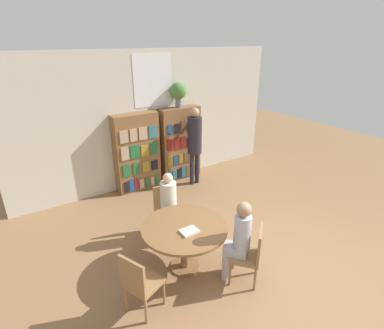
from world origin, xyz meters
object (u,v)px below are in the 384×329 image
at_px(seated_reader_left, 169,203).
at_px(librarian_standing, 195,138).
at_px(flower_vase, 178,92).
at_px(chair_far_side, 251,253).
at_px(reading_table, 184,233).
at_px(chair_left_side, 167,208).
at_px(bookshelf_right, 180,144).
at_px(chair_near_camera, 139,282).
at_px(seated_reader_right, 239,237).
at_px(bookshelf_left, 137,153).

height_order(seated_reader_left, librarian_standing, librarian_standing).
relative_size(flower_vase, chair_far_side, 0.64).
bearing_deg(reading_table, librarian_standing, 53.21).
bearing_deg(chair_left_side, librarian_standing, -124.38).
bearing_deg(bookshelf_right, chair_near_camera, -128.41).
relative_size(bookshelf_right, chair_far_side, 1.99).
bearing_deg(librarian_standing, chair_far_side, -109.89).
relative_size(chair_far_side, seated_reader_left, 0.72).
height_order(flower_vase, reading_table, flower_vase).
relative_size(bookshelf_right, librarian_standing, 0.96).
distance_m(flower_vase, seated_reader_right, 3.82).
distance_m(bookshelf_left, reading_table, 2.85).
relative_size(chair_far_side, seated_reader_right, 0.70).
relative_size(chair_far_side, librarian_standing, 0.48).
relative_size(bookshelf_left, seated_reader_left, 1.44).
xyz_separation_m(flower_vase, reading_table, (-1.61, -2.79, -1.48)).
bearing_deg(chair_left_side, seated_reader_left, 90.00).
bearing_deg(flower_vase, librarian_standing, -78.71).
distance_m(reading_table, librarian_standing, 2.90).
bearing_deg(bookshelf_left, bookshelf_right, 0.01).
bearing_deg(chair_near_camera, bookshelf_right, 118.87).
distance_m(flower_vase, chair_near_camera, 4.33).
height_order(bookshelf_right, librarian_standing, librarian_standing).
bearing_deg(bookshelf_right, chair_far_side, -105.92).
xyz_separation_m(seated_reader_right, librarian_standing, (1.21, 2.87, 0.42)).
bearing_deg(flower_vase, chair_near_camera, -128.21).
bearing_deg(chair_left_side, chair_far_side, 117.00).
xyz_separation_m(seated_reader_left, librarian_standing, (1.53, 1.53, 0.44)).
distance_m(chair_near_camera, chair_far_side, 1.54).
xyz_separation_m(bookshelf_right, chair_near_camera, (-2.50, -3.16, -0.38)).
bearing_deg(bookshelf_left, reading_table, -100.46).
height_order(chair_near_camera, librarian_standing, librarian_standing).
bearing_deg(reading_table, flower_vase, 60.05).
relative_size(seated_reader_left, librarian_standing, 0.67).
relative_size(reading_table, librarian_standing, 0.68).
bearing_deg(chair_far_side, bookshelf_left, 51.03).
bearing_deg(bookshelf_left, chair_near_camera, -113.82).
relative_size(reading_table, chair_left_side, 1.41).
xyz_separation_m(flower_vase, chair_left_side, (-1.39, -1.87, -1.61)).
height_order(flower_vase, chair_left_side, flower_vase).
bearing_deg(flower_vase, seated_reader_right, -108.16).
bearing_deg(bookshelf_left, seated_reader_left, -99.40).
distance_m(seated_reader_right, librarian_standing, 3.14).
bearing_deg(seated_reader_left, librarian_standing, -121.70).
bearing_deg(seated_reader_right, flower_vase, 31.12).
bearing_deg(chair_far_side, seated_reader_left, 66.04).
height_order(flower_vase, chair_near_camera, flower_vase).
xyz_separation_m(bookshelf_right, flower_vase, (-0.01, 0.00, 1.22)).
distance_m(reading_table, chair_far_side, 0.96).
relative_size(reading_table, seated_reader_left, 1.02).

